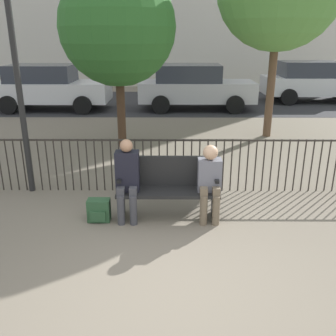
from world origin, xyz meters
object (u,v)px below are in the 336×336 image
tree_1 (118,27)px  parked_car_1 (314,81)px  park_bench (168,186)px  lamp_post (12,34)px  backpack (99,211)px  seated_person_1 (210,179)px  seated_person_0 (127,177)px  parked_car_0 (194,86)px  parked_car_2 (49,87)px

tree_1 → parked_car_1: tree_1 is taller
park_bench → lamp_post: (-2.44, 0.96, 2.15)m
backpack → lamp_post: lamp_post is taller
seated_person_1 → tree_1: 4.83m
seated_person_0 → parked_car_0: bearing=80.4°
parked_car_0 → parked_car_1: 5.28m
lamp_post → seated_person_1: bearing=-19.6°
park_bench → backpack: size_ratio=4.47×
backpack → parked_car_1: bearing=57.0°
park_bench → backpack: bearing=-169.3°
tree_1 → seated_person_0: bearing=-81.7°
parked_car_1 → park_bench: bearing=-119.4°
park_bench → parked_car_1: 12.01m
parked_car_0 → parked_car_1: bearing=19.0°
seated_person_1 → parked_car_2: bearing=119.9°
seated_person_1 → lamp_post: (-3.05, 1.08, 1.98)m
seated_person_0 → backpack: bearing=-171.0°
backpack → parked_car_0: size_ratio=0.08×
park_bench → parked_car_2: parked_car_2 is taller
park_bench → lamp_post: size_ratio=0.38×
parked_car_0 → tree_1: bearing=-112.8°
park_bench → parked_car_1: parked_car_1 is taller
seated_person_1 → parked_car_0: 8.87m
park_bench → tree_1: bearing=107.0°
parked_car_2 → parked_car_0: bearing=1.3°
seated_person_1 → tree_1: bearing=114.2°
park_bench → parked_car_0: bearing=84.1°
parked_car_1 → parked_car_2: size_ratio=1.00×
lamp_post → backpack: bearing=-39.1°
parked_car_2 → lamp_post: bearing=-75.5°
lamp_post → parked_car_0: (3.34, 7.78, -1.79)m
seated_person_0 → backpack: size_ratio=3.62×
seated_person_1 → parked_car_0: (0.29, 8.87, 0.19)m
seated_person_0 → seated_person_1: (1.20, -0.00, -0.03)m
lamp_post → parked_car_1: lamp_post is taller
seated_person_1 → lamp_post: bearing=160.4°
tree_1 → parked_car_1: bearing=43.2°
seated_person_1 → parked_car_2: size_ratio=0.27×
park_bench → seated_person_1: size_ratio=1.32×
park_bench → seated_person_0: bearing=-168.1°
tree_1 → parked_car_0: size_ratio=0.98×
tree_1 → parked_car_1: (7.06, 6.64, -1.95)m
tree_1 → parked_car_0: tree_1 is taller
tree_1 → backpack: bearing=-88.0°
parked_car_2 → backpack: bearing=-68.9°
lamp_post → tree_1: bearing=66.1°
lamp_post → parked_car_1: 12.77m
seated_person_0 → tree_1: (-0.58, 3.94, 2.11)m
seated_person_0 → parked_car_1: 12.41m
tree_1 → lamp_post: (-1.27, -2.86, -0.16)m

